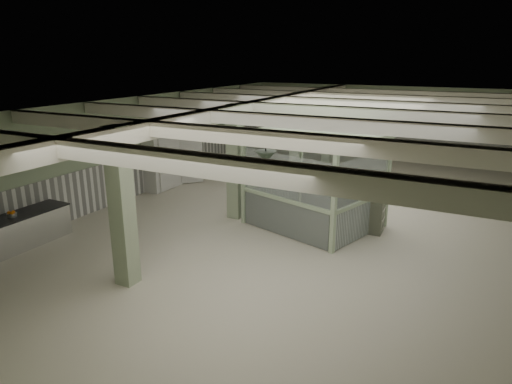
% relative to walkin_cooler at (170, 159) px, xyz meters
% --- Properties ---
extents(floor, '(20.00, 20.00, 0.00)m').
position_rel_walkin_cooler_xyz_m(floor, '(6.62, -1.00, -1.11)').
color(floor, beige).
rests_on(floor, ground).
extents(ceiling, '(14.00, 20.00, 0.02)m').
position_rel_walkin_cooler_xyz_m(ceiling, '(6.62, -1.00, 2.49)').
color(ceiling, beige).
rests_on(ceiling, wall_back).
extents(wall_back, '(14.00, 0.02, 3.60)m').
position_rel_walkin_cooler_xyz_m(wall_back, '(6.62, 9.00, 0.69)').
color(wall_back, '#9CB18D').
rests_on(wall_back, floor).
extents(wall_front, '(14.00, 0.02, 3.60)m').
position_rel_walkin_cooler_xyz_m(wall_front, '(6.62, -11.00, 0.69)').
color(wall_front, '#9CB18D').
rests_on(wall_front, floor).
extents(wall_left, '(0.02, 20.00, 3.60)m').
position_rel_walkin_cooler_xyz_m(wall_left, '(-0.38, -1.00, 0.69)').
color(wall_left, '#9CB18D').
rests_on(wall_left, floor).
extents(wainscot_left, '(0.05, 19.90, 1.50)m').
position_rel_walkin_cooler_xyz_m(wainscot_left, '(-0.35, -1.00, -0.36)').
color(wainscot_left, white).
rests_on(wainscot_left, floor).
extents(wainscot_back, '(13.90, 0.05, 1.50)m').
position_rel_walkin_cooler_xyz_m(wainscot_back, '(6.62, 8.97, -0.36)').
color(wainscot_back, white).
rests_on(wainscot_back, floor).
extents(girder, '(0.45, 19.90, 0.40)m').
position_rel_walkin_cooler_xyz_m(girder, '(4.12, -1.00, 2.27)').
color(girder, white).
rests_on(girder, ceiling).
extents(beam_a, '(13.90, 0.35, 0.32)m').
position_rel_walkin_cooler_xyz_m(beam_a, '(6.62, -8.50, 2.31)').
color(beam_a, white).
rests_on(beam_a, ceiling).
extents(beam_b, '(13.90, 0.35, 0.32)m').
position_rel_walkin_cooler_xyz_m(beam_b, '(6.62, -6.00, 2.31)').
color(beam_b, white).
rests_on(beam_b, ceiling).
extents(beam_c, '(13.90, 0.35, 0.32)m').
position_rel_walkin_cooler_xyz_m(beam_c, '(6.62, -3.50, 2.31)').
color(beam_c, white).
rests_on(beam_c, ceiling).
extents(beam_d, '(13.90, 0.35, 0.32)m').
position_rel_walkin_cooler_xyz_m(beam_d, '(6.62, -1.00, 2.31)').
color(beam_d, white).
rests_on(beam_d, ceiling).
extents(beam_e, '(13.90, 0.35, 0.32)m').
position_rel_walkin_cooler_xyz_m(beam_e, '(6.62, 1.50, 2.31)').
color(beam_e, white).
rests_on(beam_e, ceiling).
extents(beam_f, '(13.90, 0.35, 0.32)m').
position_rel_walkin_cooler_xyz_m(beam_f, '(6.62, 4.00, 2.31)').
color(beam_f, white).
rests_on(beam_f, ceiling).
extents(beam_g, '(13.90, 0.35, 0.32)m').
position_rel_walkin_cooler_xyz_m(beam_g, '(6.62, 6.50, 2.31)').
color(beam_g, white).
rests_on(beam_g, ceiling).
extents(column_a, '(0.42, 0.42, 3.60)m').
position_rel_walkin_cooler_xyz_m(column_a, '(4.12, -7.00, 0.69)').
color(column_a, '#99A988').
rests_on(column_a, floor).
extents(column_b, '(0.42, 0.42, 3.60)m').
position_rel_walkin_cooler_xyz_m(column_b, '(4.12, -2.00, 0.69)').
color(column_b, '#99A988').
rests_on(column_b, floor).
extents(column_c, '(0.42, 0.42, 3.60)m').
position_rel_walkin_cooler_xyz_m(column_c, '(4.12, 3.00, 0.69)').
color(column_c, '#99A988').
rests_on(column_c, floor).
extents(column_d, '(0.42, 0.42, 3.60)m').
position_rel_walkin_cooler_xyz_m(column_d, '(4.12, 7.00, 0.69)').
color(column_d, '#99A988').
rests_on(column_d, floor).
extents(pendant_front, '(0.44, 0.44, 0.22)m').
position_rel_walkin_cooler_xyz_m(pendant_front, '(7.12, -6.00, 1.94)').
color(pendant_front, '#2C3B2E').
rests_on(pendant_front, ceiling).
extents(pendant_mid, '(0.44, 0.44, 0.22)m').
position_rel_walkin_cooler_xyz_m(pendant_mid, '(7.12, -0.50, 1.94)').
color(pendant_mid, '#2C3B2E').
rests_on(pendant_mid, ceiling).
extents(pendant_back, '(0.44, 0.44, 0.22)m').
position_rel_walkin_cooler_xyz_m(pendant_back, '(7.12, 4.50, 1.94)').
color(pendant_back, '#2C3B2E').
rests_on(pendant_back, ceiling).
extents(orange_bowl, '(0.33, 0.33, 0.09)m').
position_rel_walkin_cooler_xyz_m(orange_bowl, '(0.11, -6.90, -0.16)').
color(orange_bowl, '#B2B2B7').
rests_on(orange_bowl, prep_counter).
extents(walkin_cooler, '(1.07, 2.42, 2.22)m').
position_rel_walkin_cooler_xyz_m(walkin_cooler, '(0.00, 0.00, 0.00)').
color(walkin_cooler, silver).
rests_on(walkin_cooler, floor).
extents(guard_booth, '(4.27, 3.90, 2.87)m').
position_rel_walkin_cooler_xyz_m(guard_booth, '(6.59, -1.52, 0.79)').
color(guard_booth, '#AAC19A').
rests_on(guard_booth, floor).
extents(filing_cabinet, '(0.40, 0.55, 1.16)m').
position_rel_walkin_cooler_xyz_m(filing_cabinet, '(8.46, -1.33, -0.53)').
color(filing_cabinet, '#5E6252').
rests_on(filing_cabinet, floor).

